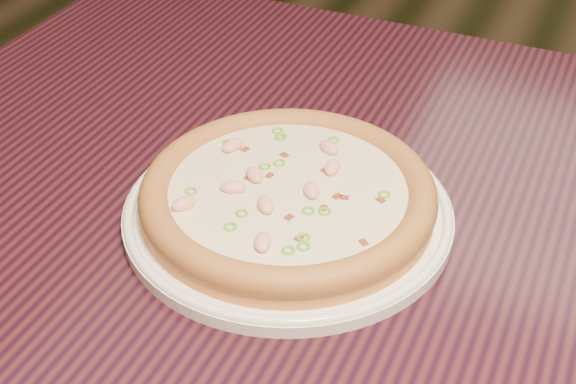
% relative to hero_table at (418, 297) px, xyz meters
% --- Properties ---
extents(ground, '(9.00, 9.00, 0.00)m').
position_rel_hero_table_xyz_m(ground, '(0.14, 0.74, -0.65)').
color(ground, black).
extents(hero_table, '(1.20, 0.80, 0.75)m').
position_rel_hero_table_xyz_m(hero_table, '(0.00, 0.00, 0.00)').
color(hero_table, black).
rests_on(hero_table, ground).
extents(plate, '(0.30, 0.30, 0.02)m').
position_rel_hero_table_xyz_m(plate, '(-0.12, -0.05, 0.11)').
color(plate, white).
rests_on(plate, hero_table).
extents(pizza, '(0.27, 0.27, 0.03)m').
position_rel_hero_table_xyz_m(pizza, '(-0.12, -0.05, 0.13)').
color(pizza, '#D38C3D').
rests_on(pizza, plate).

